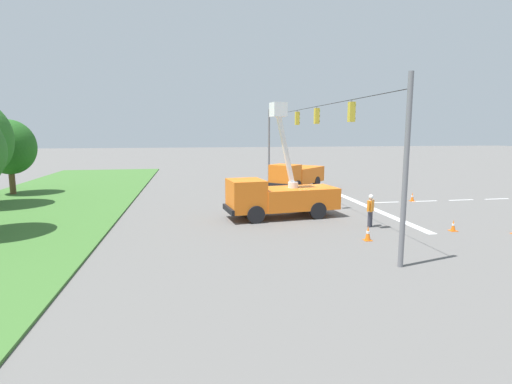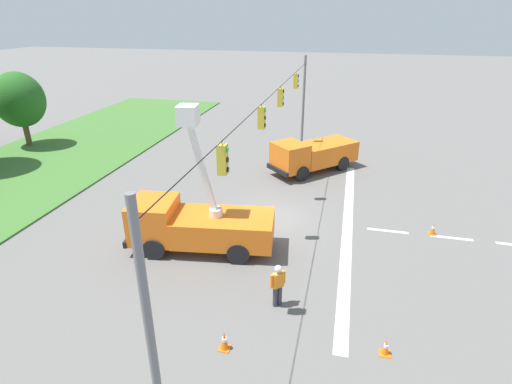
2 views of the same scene
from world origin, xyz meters
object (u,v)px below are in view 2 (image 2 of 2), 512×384
(utility_truck_bucket_lift, at_px, (197,222))
(tree_far_east, at_px, (19,100))
(traffic_cone_mid_left, at_px, (433,229))
(utility_truck_support_near, at_px, (313,154))
(road_worker, at_px, (278,283))
(traffic_cone_foreground_left, at_px, (224,341))
(traffic_cone_near_bucket, at_px, (386,347))

(utility_truck_bucket_lift, bearing_deg, tree_far_east, 59.02)
(tree_far_east, distance_m, traffic_cone_mid_left, 31.26)
(traffic_cone_mid_left, bearing_deg, utility_truck_support_near, 42.43)
(utility_truck_support_near, relative_size, traffic_cone_mid_left, 9.55)
(utility_truck_support_near, height_order, traffic_cone_mid_left, utility_truck_support_near)
(tree_far_east, bearing_deg, traffic_cone_mid_left, -104.24)
(utility_truck_support_near, distance_m, road_worker, 14.42)
(tree_far_east, xyz_separation_m, traffic_cone_mid_left, (-7.64, -30.11, -3.53))
(tree_far_east, distance_m, road_worker, 27.85)
(tree_far_east, bearing_deg, traffic_cone_foreground_left, -127.64)
(utility_truck_bucket_lift, distance_m, traffic_cone_near_bucket, 9.48)
(traffic_cone_foreground_left, xyz_separation_m, traffic_cone_mid_left, (9.52, -7.86, -0.03))
(tree_far_east, relative_size, traffic_cone_mid_left, 9.38)
(traffic_cone_foreground_left, relative_size, traffic_cone_mid_left, 1.09)
(utility_truck_bucket_lift, xyz_separation_m, traffic_cone_mid_left, (3.88, -10.92, -1.05))
(tree_far_east, bearing_deg, road_worker, -121.85)
(utility_truck_bucket_lift, bearing_deg, traffic_cone_near_bucket, -119.61)
(utility_truck_support_near, bearing_deg, utility_truck_bucket_lift, 159.95)
(traffic_cone_near_bucket, bearing_deg, traffic_cone_foreground_left, 100.89)
(traffic_cone_foreground_left, height_order, traffic_cone_mid_left, traffic_cone_foreground_left)
(road_worker, distance_m, traffic_cone_foreground_left, 2.92)
(utility_truck_bucket_lift, xyz_separation_m, road_worker, (-3.10, -4.35, -0.36))
(utility_truck_bucket_lift, bearing_deg, road_worker, -125.52)
(traffic_cone_foreground_left, bearing_deg, utility_truck_bucket_lift, 28.49)
(utility_truck_bucket_lift, distance_m, utility_truck_support_near, 12.04)
(tree_far_east, relative_size, traffic_cone_foreground_left, 8.59)
(road_worker, distance_m, traffic_cone_mid_left, 9.61)
(utility_truck_support_near, height_order, road_worker, utility_truck_support_near)
(traffic_cone_near_bucket, bearing_deg, utility_truck_support_near, 14.26)
(utility_truck_bucket_lift, relative_size, traffic_cone_foreground_left, 9.84)
(road_worker, height_order, traffic_cone_foreground_left, road_worker)
(traffic_cone_foreground_left, bearing_deg, road_worker, -26.94)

